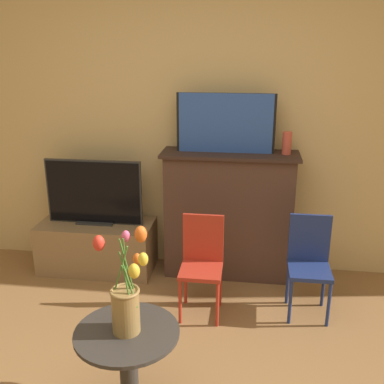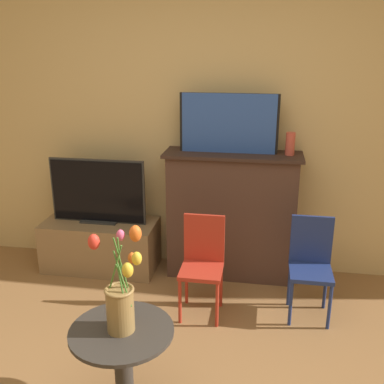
# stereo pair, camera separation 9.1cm
# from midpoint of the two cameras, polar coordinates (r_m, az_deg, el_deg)

# --- Properties ---
(wall_back) EXTENTS (8.00, 0.06, 2.70)m
(wall_back) POSITION_cam_midpoint_polar(r_m,az_deg,el_deg) (3.75, 2.99, 10.00)
(wall_back) COLOR tan
(wall_back) RESTS_ON ground
(fireplace_mantel) EXTENTS (1.10, 0.37, 1.07)m
(fireplace_mantel) POSITION_cam_midpoint_polar(r_m,az_deg,el_deg) (3.75, 5.71, -2.76)
(fireplace_mantel) COLOR #4C3328
(fireplace_mantel) RESTS_ON ground
(painting) EXTENTS (0.78, 0.03, 0.46)m
(painting) POSITION_cam_midpoint_polar(r_m,az_deg,el_deg) (3.56, 5.42, 8.67)
(painting) COLOR black
(painting) RESTS_ON fireplace_mantel
(mantel_candle) EXTENTS (0.07, 0.07, 0.18)m
(mantel_candle) POSITION_cam_midpoint_polar(r_m,az_deg,el_deg) (3.58, 13.08, 5.98)
(mantel_candle) COLOR #CC4C3D
(mantel_candle) RESTS_ON fireplace_mantel
(tv_stand) EXTENTS (0.97, 0.45, 0.43)m
(tv_stand) POSITION_cam_midpoint_polar(r_m,az_deg,el_deg) (4.04, -10.84, -6.59)
(tv_stand) COLOR olive
(tv_stand) RESTS_ON ground
(tv_monitor) EXTENTS (0.82, 0.12, 0.55)m
(tv_monitor) POSITION_cam_midpoint_polar(r_m,az_deg,el_deg) (3.86, -11.24, -0.02)
(tv_monitor) COLOR #2D2D2D
(tv_monitor) RESTS_ON tv_stand
(chair_red) EXTENTS (0.30, 0.30, 0.73)m
(chair_red) POSITION_cam_midpoint_polar(r_m,az_deg,el_deg) (3.27, 2.15, -8.57)
(chair_red) COLOR #B22D1E
(chair_red) RESTS_ON ground
(chair_blue) EXTENTS (0.30, 0.30, 0.73)m
(chair_blue) POSITION_cam_midpoint_polar(r_m,az_deg,el_deg) (3.36, 15.59, -8.48)
(chair_blue) COLOR navy
(chair_blue) RESTS_ON ground
(side_table) EXTENTS (0.53, 0.53, 0.53)m
(side_table) POSITION_cam_midpoint_polar(r_m,az_deg,el_deg) (2.49, -7.62, -20.42)
(side_table) COLOR #332D28
(side_table) RESTS_ON ground
(vase_tulips) EXTENTS (0.28, 0.19, 0.54)m
(vase_tulips) POSITION_cam_midpoint_polar(r_m,az_deg,el_deg) (2.27, -7.89, -13.06)
(vase_tulips) COLOR olive
(vase_tulips) RESTS_ON side_table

